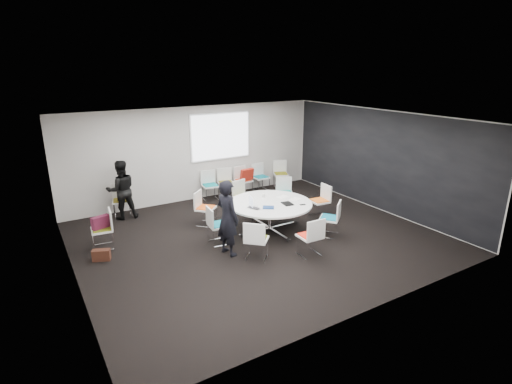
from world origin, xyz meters
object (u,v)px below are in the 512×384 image
chair_spare_left (103,236)px  chair_person_back (122,207)px  chair_ring_c (243,202)px  maroon_bag (101,222)px  conference_table (270,211)px  chair_back_a (210,191)px  person_main (228,218)px  chair_ring_a (319,207)px  chair_ring_g (310,244)px  brown_bag (101,255)px  chair_back_b (226,188)px  chair_back_e (281,179)px  chair_ring_b (285,199)px  laptop (255,207)px  chair_ring_h (330,225)px  chair_ring_f (256,247)px  chair_ring_e (218,232)px  chair_back_c (243,186)px  chair_back_d (261,182)px  cup (263,195)px  person_back (121,190)px

chair_spare_left → chair_person_back: bearing=-18.6°
chair_ring_c → maroon_bag: bearing=-6.5°
conference_table → chair_back_a: 2.97m
chair_ring_c → person_main: 2.69m
chair_ring_a → chair_ring_g: 2.39m
chair_ring_c → brown_bag: bearing=1.7°
chair_ring_g → brown_bag: chair_ring_g is taller
chair_spare_left → person_main: (2.25, -1.71, 0.56)m
person_main → brown_bag: person_main is taller
chair_back_a → chair_back_b: (0.53, -0.00, 0.00)m
chair_back_e → chair_person_back: bearing=25.1°
chair_ring_b → laptop: bearing=61.4°
laptop → maroon_bag: maroon_bag is taller
chair_ring_h → person_main: bearing=132.1°
conference_table → chair_ring_h: size_ratio=2.34×
person_main → chair_ring_f: bearing=-155.8°
chair_ring_e → chair_person_back: same height
maroon_bag → chair_ring_c: bearing=5.8°
chair_ring_h → chair_person_back: size_ratio=1.00×
conference_table → chair_ring_a: 1.69m
chair_ring_f → chair_back_c: (1.98, 4.04, 0.00)m
chair_ring_g → chair_person_back: (-2.87, 4.50, 0.00)m
chair_ring_c → chair_spare_left: bearing=-6.4°
chair_back_e → chair_ring_g: bearing=87.0°
chair_back_c → laptop: chair_back_c is taller
person_main → chair_back_d: bearing=-52.7°
chair_ring_c → laptop: chair_ring_c is taller
chair_back_a → laptop: chair_back_a is taller
chair_back_e → cup: (-2.27, -2.51, 0.50)m
chair_spare_left → maroon_bag: chair_spare_left is taller
chair_ring_g → chair_ring_e: bearing=133.7°
chair_ring_e → person_main: bearing=0.6°
person_main → brown_bag: (-2.43, 1.11, -0.71)m
chair_ring_e → person_back: bearing=-145.7°
cup → chair_ring_h: bearing=-56.7°
chair_ring_a → chair_back_e: same height
chair_person_back → person_main: size_ratio=0.53×
chair_ring_f → laptop: chair_ring_f is taller
brown_bag → cup: bearing=-0.8°
chair_back_a → chair_spare_left: size_ratio=1.00×
person_main → person_back: person_main is taller
chair_back_b → cup: bearing=100.9°
cup → chair_ring_e: bearing=-163.2°
chair_ring_h → chair_ring_f: bearing=144.6°
chair_spare_left → person_back: person_back is taller
chair_ring_f → cup: bearing=97.4°
chair_back_c → laptop: 3.38m
chair_ring_f → chair_ring_g: 1.16m
maroon_bag → chair_back_d: bearing=19.2°
chair_ring_f → chair_person_back: 4.43m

